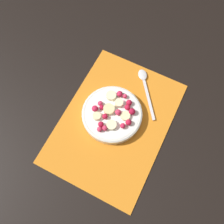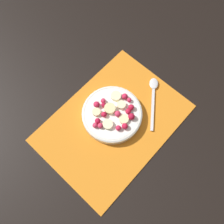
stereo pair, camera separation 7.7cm
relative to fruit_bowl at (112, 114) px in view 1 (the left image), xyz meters
name	(u,v)px [view 1 (the left image)]	position (x,y,z in m)	size (l,w,h in m)	color
ground_plane	(115,122)	(0.01, 0.02, -0.02)	(3.00, 3.00, 0.00)	black
placemat	(115,122)	(0.01, 0.02, -0.02)	(0.45, 0.32, 0.01)	orange
fruit_bowl	(112,114)	(0.00, 0.00, 0.00)	(0.19, 0.19, 0.05)	silver
spoon	(145,83)	(-0.15, 0.05, -0.01)	(0.16, 0.13, 0.01)	silver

